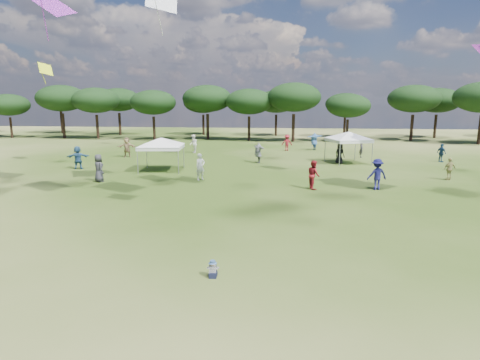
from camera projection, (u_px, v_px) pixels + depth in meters
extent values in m
plane|color=#344B16|center=(194.00, 318.00, 9.87)|extent=(140.00, 140.00, 0.00)
cylinder|color=black|center=(11.00, 128.00, 57.54)|extent=(0.33, 0.33, 2.92)
ellipsoid|color=black|center=(9.00, 105.00, 56.91)|extent=(5.67, 5.67, 3.06)
cylinder|color=black|center=(64.00, 126.00, 56.82)|extent=(0.40, 0.40, 3.49)
ellipsoid|color=black|center=(61.00, 98.00, 56.07)|extent=(6.79, 6.79, 3.66)
cylinder|color=black|center=(97.00, 127.00, 56.01)|extent=(0.38, 0.38, 3.32)
ellipsoid|color=black|center=(96.00, 100.00, 55.30)|extent=(6.44, 6.44, 3.47)
cylinder|color=black|center=(154.00, 128.00, 54.42)|extent=(0.36, 0.36, 3.14)
ellipsoid|color=black|center=(153.00, 102.00, 53.75)|extent=(6.11, 6.11, 3.29)
cylinder|color=black|center=(208.00, 127.00, 55.10)|extent=(0.40, 0.40, 3.46)
ellipsoid|color=black|center=(207.00, 99.00, 54.35)|extent=(6.73, 6.73, 3.63)
cylinder|color=black|center=(249.00, 129.00, 53.34)|extent=(0.37, 0.37, 3.21)
ellipsoid|color=black|center=(249.00, 102.00, 52.66)|extent=(6.24, 6.24, 3.36)
cylinder|color=black|center=(293.00, 128.00, 52.24)|extent=(0.41, 0.41, 3.56)
ellipsoid|color=black|center=(294.00, 97.00, 51.48)|extent=(6.91, 6.91, 3.73)
cylinder|color=black|center=(347.00, 131.00, 51.88)|extent=(0.33, 0.33, 2.88)
ellipsoid|color=black|center=(348.00, 106.00, 51.26)|extent=(5.60, 5.60, 3.02)
cylinder|color=black|center=(412.00, 128.00, 53.28)|extent=(0.39, 0.39, 3.44)
ellipsoid|color=black|center=(414.00, 99.00, 52.55)|extent=(6.69, 6.69, 3.60)
cylinder|color=black|center=(480.00, 130.00, 48.72)|extent=(0.40, 0.40, 3.53)
cylinder|color=black|center=(62.00, 122.00, 65.41)|extent=(0.41, 0.41, 3.62)
ellipsoid|color=black|center=(60.00, 97.00, 64.63)|extent=(7.03, 7.03, 3.79)
cylinder|color=black|center=(120.00, 124.00, 62.34)|extent=(0.39, 0.39, 3.37)
ellipsoid|color=black|center=(118.00, 100.00, 61.62)|extent=(6.54, 6.54, 3.53)
cylinder|color=black|center=(203.00, 125.00, 62.67)|extent=(0.36, 0.36, 3.11)
ellipsoid|color=black|center=(203.00, 102.00, 62.01)|extent=(6.05, 6.05, 3.26)
cylinder|color=black|center=(276.00, 125.00, 60.67)|extent=(0.37, 0.37, 3.20)
ellipsoid|color=black|center=(276.00, 102.00, 59.99)|extent=(6.21, 6.21, 3.35)
cylinder|color=black|center=(344.00, 127.00, 58.46)|extent=(0.34, 0.34, 2.99)
ellipsoid|color=black|center=(346.00, 104.00, 57.82)|extent=(5.81, 5.81, 3.13)
cylinder|color=black|center=(435.00, 126.00, 57.44)|extent=(0.38, 0.38, 3.31)
ellipsoid|color=black|center=(438.00, 100.00, 56.74)|extent=(6.43, 6.43, 3.47)
cylinder|color=gray|center=(138.00, 162.00, 29.02)|extent=(0.06, 0.06, 1.86)
cylinder|color=gray|center=(178.00, 162.00, 29.03)|extent=(0.06, 0.06, 1.86)
cylinder|color=gray|center=(147.00, 156.00, 31.92)|extent=(0.06, 0.06, 1.86)
cylinder|color=gray|center=(184.00, 156.00, 31.93)|extent=(0.06, 0.06, 1.86)
cube|color=white|center=(161.00, 147.00, 30.30)|extent=(3.45, 3.45, 0.25)
pyramid|color=white|center=(161.00, 137.00, 30.16)|extent=(6.31, 6.31, 0.60)
cylinder|color=gray|center=(340.00, 154.00, 32.45)|extent=(0.06, 0.06, 2.02)
cylinder|color=gray|center=(372.00, 153.00, 33.05)|extent=(0.06, 0.06, 2.02)
cylinder|color=gray|center=(325.00, 150.00, 35.23)|extent=(0.06, 0.06, 2.02)
cylinder|color=gray|center=(355.00, 149.00, 35.82)|extent=(0.06, 0.06, 2.02)
cube|color=white|center=(348.00, 140.00, 33.95)|extent=(3.86, 3.86, 0.25)
pyramid|color=white|center=(349.00, 132.00, 33.81)|extent=(5.89, 5.89, 0.60)
cube|color=black|center=(213.00, 275.00, 12.13)|extent=(0.24, 0.24, 0.18)
cube|color=black|center=(211.00, 274.00, 12.31)|extent=(0.10, 0.21, 0.09)
cube|color=black|center=(216.00, 274.00, 12.30)|extent=(0.10, 0.21, 0.09)
cube|color=white|center=(213.00, 269.00, 12.10)|extent=(0.23, 0.17, 0.23)
cylinder|color=white|center=(208.00, 268.00, 12.16)|extent=(0.09, 0.22, 0.14)
cylinder|color=white|center=(218.00, 268.00, 12.15)|extent=(0.09, 0.22, 0.14)
sphere|color=#E0B293|center=(213.00, 264.00, 12.07)|extent=(0.16, 0.16, 0.16)
cone|color=teal|center=(213.00, 263.00, 12.06)|extent=(0.26, 0.26, 0.03)
cylinder|color=teal|center=(213.00, 262.00, 12.05)|extent=(0.17, 0.17, 0.07)
imported|color=#978E52|center=(450.00, 169.00, 26.89)|extent=(0.96, 0.64, 1.52)
imported|color=navy|center=(78.00, 158.00, 31.23)|extent=(1.77, 1.09, 1.82)
imported|color=#90724E|center=(127.00, 147.00, 37.84)|extent=(1.83, 0.93, 1.88)
imported|color=maroon|center=(287.00, 143.00, 42.66)|extent=(1.12, 0.65, 1.73)
imported|color=navy|center=(441.00, 153.00, 34.78)|extent=(0.75, 1.02, 1.61)
imported|color=maroon|center=(314.00, 175.00, 24.14)|extent=(0.87, 1.00, 1.76)
imported|color=white|center=(193.00, 144.00, 40.89)|extent=(0.99, 1.10, 1.87)
imported|color=#2C2B30|center=(361.00, 149.00, 37.73)|extent=(0.43, 0.59, 1.52)
imported|color=silver|center=(200.00, 167.00, 26.95)|extent=(0.78, 0.75, 1.79)
imported|color=#2A4D80|center=(314.00, 141.00, 43.26)|extent=(2.17, 1.99, 1.89)
imported|color=black|center=(340.00, 153.00, 33.93)|extent=(1.01, 1.00, 1.76)
imported|color=#2E2E33|center=(99.00, 168.00, 26.30)|extent=(1.05, 1.03, 1.83)
imported|color=#54565A|center=(258.00, 153.00, 34.30)|extent=(1.46, 2.17, 1.74)
imported|color=navy|center=(377.00, 174.00, 23.95)|extent=(1.36, 1.02, 1.88)
plane|color=#D4E818|center=(45.00, 69.00, 31.65)|extent=(1.46, 1.77, 1.18)
plane|color=#7A228B|center=(50.00, 4.00, 20.90)|extent=(2.20, 1.97, 1.81)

